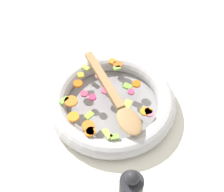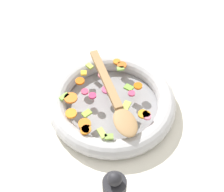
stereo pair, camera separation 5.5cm
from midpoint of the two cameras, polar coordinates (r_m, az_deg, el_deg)
The scene contains 4 objects.
ground_plane at distance 0.88m, azimuth -1.79°, elevation -2.15°, with size 4.00×4.00×0.00m, color silver.
skillet at distance 0.86m, azimuth -1.82°, elevation -1.25°, with size 0.35×0.35×0.05m.
chopped_vegetables at distance 0.83m, azimuth -3.49°, elevation -0.79°, with size 0.23×0.27×0.01m.
wooden_spoon at distance 0.82m, azimuth -1.23°, elevation -0.64°, with size 0.07×0.32×0.01m.
Camera 1 is at (-0.28, -0.46, 0.70)m, focal length 50.00 mm.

